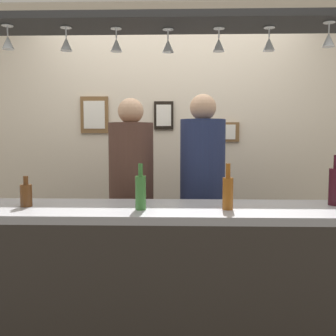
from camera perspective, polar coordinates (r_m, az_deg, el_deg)
The scene contains 20 objects.
ground_plane at distance 2.90m, azimuth -0.06°, elevation -23.49°, with size 8.00×8.00×0.00m, color #4C4742.
back_wall at distance 3.65m, azimuth 0.46°, elevation 3.68°, with size 4.40×0.06×2.60m, color beige.
bar_counter at distance 2.18m, azimuth -0.48°, elevation -14.57°, with size 2.70×0.55×0.96m.
overhead_glass_rack at distance 2.34m, azimuth -0.31°, elevation 20.73°, with size 2.20×0.36×0.04m, color black.
hanging_wineglass_far_left at distance 2.45m, azimuth -22.66°, elevation 16.91°, with size 0.07×0.07×0.13m.
hanging_wineglass_left at distance 2.39m, azimuth -14.86°, elevation 17.45°, with size 0.07×0.07×0.13m.
hanging_wineglass_center_left at distance 2.36m, azimuth -7.67°, elevation 17.75°, with size 0.07×0.07×0.13m.
hanging_wineglass_center at distance 2.36m, azimuth 0.00°, elevation 17.79°, with size 0.07×0.07×0.13m.
hanging_wineglass_center_right at distance 2.36m, azimuth 7.54°, elevation 17.77°, with size 0.07×0.07×0.13m.
hanging_wineglass_right at distance 2.39m, azimuth 14.75°, elevation 17.45°, with size 0.07×0.07×0.13m.
hanging_wineglass_far_right at distance 2.39m, azimuth 22.73°, elevation 17.25°, with size 0.07×0.07×0.13m.
person_middle_brown_shirt at distance 2.96m, azimuth -5.46°, elevation -2.52°, with size 0.34×0.34×1.66m.
person_right_navy_shirt at distance 2.94m, azimuth 5.14°, elevation -2.21°, with size 0.34×0.34×1.69m.
bottle_wine_dark_red at distance 2.49m, azimuth 23.58°, elevation -2.39°, with size 0.08×0.08×0.30m.
bottle_beer_brown_stubby at distance 2.39m, azimuth -20.31°, elevation -3.72°, with size 0.07×0.07×0.18m.
bottle_beer_amber_tall at distance 2.18m, azimuth 8.87°, elevation -3.52°, with size 0.06×0.06×0.26m.
bottle_beer_green_import at distance 2.15m, azimuth -4.08°, elevation -3.48°, with size 0.06×0.06×0.26m.
picture_frame_crest at distance 3.61m, azimuth -0.64°, elevation 7.81°, with size 0.18×0.02×0.26m.
picture_frame_lower_pair at distance 3.63m, azimuth 8.16°, elevation 5.32°, with size 0.30×0.02×0.18m.
picture_frame_caricature at distance 3.70m, azimuth -10.86°, elevation 7.76°, with size 0.26×0.02×0.34m.
Camera 1 is at (0.08, -2.55, 1.39)m, focal length 41.08 mm.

